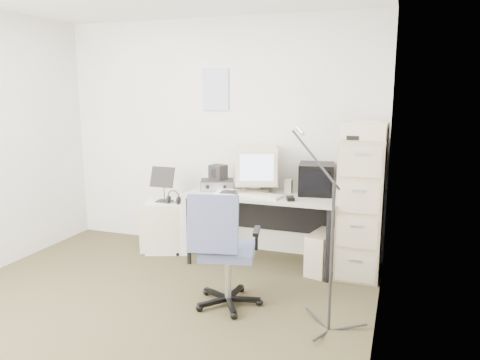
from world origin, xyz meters
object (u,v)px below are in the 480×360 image
(desk, at_px, (264,228))
(side_cart, at_px, (168,226))
(filing_cabinet, at_px, (361,208))
(office_chair, at_px, (228,249))

(desk, relative_size, side_cart, 2.66)
(filing_cabinet, xyz_separation_m, side_cart, (-2.04, -0.04, -0.37))
(office_chair, bearing_deg, side_cart, 124.08)
(filing_cabinet, relative_size, desk, 0.87)
(office_chair, xyz_separation_m, side_cart, (-1.09, 1.02, -0.20))
(filing_cabinet, relative_size, side_cart, 2.30)
(office_chair, distance_m, side_cart, 1.51)
(filing_cabinet, bearing_deg, side_cart, -178.93)
(desk, xyz_separation_m, office_chair, (-0.00, -1.03, 0.12))
(desk, bearing_deg, filing_cabinet, 1.81)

